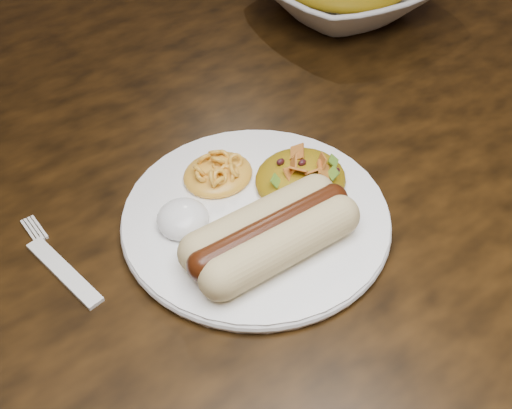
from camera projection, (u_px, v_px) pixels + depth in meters
table at (116, 224)px, 0.70m from camera, size 1.60×0.90×0.75m
plate at (256, 217)px, 0.57m from camera, size 0.31×0.31×0.01m
hotdog at (271, 233)px, 0.52m from camera, size 0.14×0.08×0.04m
mac_and_cheese at (218, 167)px, 0.59m from camera, size 0.07×0.07×0.03m
sour_cream at (182, 214)px, 0.54m from camera, size 0.05×0.05×0.03m
taco_salad at (301, 172)px, 0.58m from camera, size 0.09×0.09×0.04m
fork at (64, 272)px, 0.53m from camera, size 0.04×0.14×0.00m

